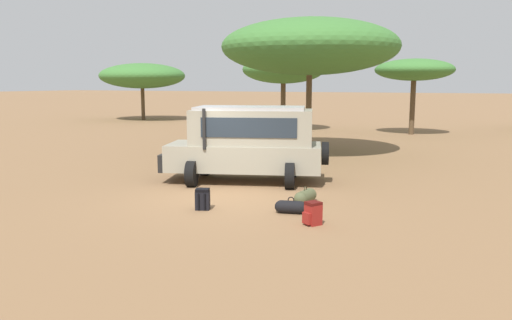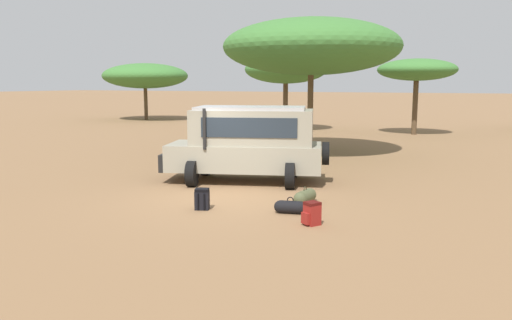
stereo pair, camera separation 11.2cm
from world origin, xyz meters
TOP-DOWN VIEW (x-y plane):
  - ground_plane at (0.00, 0.00)m, footprint 320.00×320.00m
  - safari_vehicle at (-0.37, 2.44)m, footprint 5.45×3.62m
  - backpack_beside_front_wheel at (0.13, -1.31)m, footprint 0.42×0.43m
  - backpack_cluster_center at (3.11, -1.48)m, footprint 0.43×0.46m
  - duffel_bag_low_black_case at (2.30, 0.38)m, footprint 0.42×0.96m
  - duffel_bag_soft_canvas at (2.31, -0.74)m, footprint 0.80×0.42m
  - acacia_tree_far_left at (-20.48, 23.60)m, footprint 7.68×6.55m
  - acacia_tree_left_mid at (-5.92, 19.77)m, footprint 5.52×5.50m
  - acacia_tree_centre_back at (-0.69, 9.55)m, footprint 7.87×7.67m
  - acacia_tree_right_mid at (2.47, 20.36)m, footprint 4.79×4.18m

SIDE VIEW (x-z plane):
  - ground_plane at x=0.00m, z-range 0.00..0.00m
  - duffel_bag_soft_canvas at x=2.31m, z-range -0.05..0.37m
  - duffel_bag_low_black_case at x=2.30m, z-range -0.05..0.41m
  - backpack_cluster_center at x=3.11m, z-range -0.01..0.52m
  - backpack_beside_front_wheel at x=0.13m, z-range -0.01..0.53m
  - safari_vehicle at x=-0.37m, z-range 0.07..2.51m
  - acacia_tree_far_left at x=-20.48m, z-range 1.35..6.21m
  - acacia_tree_right_mid at x=2.47m, z-range 1.63..6.29m
  - acacia_tree_left_mid at x=-5.92m, z-range 1.55..6.59m
  - acacia_tree_centre_back at x=-0.69m, z-range 1.76..7.74m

